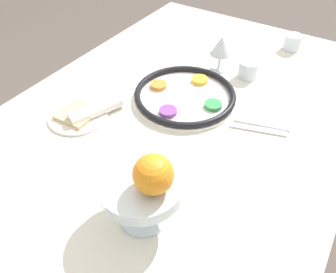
# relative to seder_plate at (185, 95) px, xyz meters

# --- Properties ---
(ground_plane) EXTENTS (8.00, 8.00, 0.00)m
(ground_plane) POSITION_rel_seder_plate_xyz_m (0.11, 0.02, -0.79)
(ground_plane) COLOR #564C47
(dining_table) EXTENTS (1.60, 1.01, 0.78)m
(dining_table) POSITION_rel_seder_plate_xyz_m (0.11, 0.02, -0.40)
(dining_table) COLOR silver
(dining_table) RESTS_ON ground_plane
(seder_plate) EXTENTS (0.33, 0.33, 0.03)m
(seder_plate) POSITION_rel_seder_plate_xyz_m (0.00, 0.00, 0.00)
(seder_plate) COLOR white
(seder_plate) RESTS_ON dining_table
(wine_glass) EXTENTS (0.08, 0.08, 0.13)m
(wine_glass) POSITION_rel_seder_plate_xyz_m (-0.23, 0.01, 0.08)
(wine_glass) COLOR silver
(wine_glass) RESTS_ON dining_table
(fruit_stand) EXTENTS (0.18, 0.18, 0.13)m
(fruit_stand) POSITION_rel_seder_plate_xyz_m (0.44, 0.15, 0.09)
(fruit_stand) COLOR silver
(fruit_stand) RESTS_ON dining_table
(orange_fruit) EXTENTS (0.08, 0.08, 0.08)m
(orange_fruit) POSITION_rel_seder_plate_xyz_m (0.44, 0.18, 0.16)
(orange_fruit) COLOR orange
(orange_fruit) RESTS_ON fruit_stand
(bread_plate) EXTENTS (0.18, 0.18, 0.02)m
(bread_plate) POSITION_rel_seder_plate_xyz_m (0.26, -0.23, -0.01)
(bread_plate) COLOR silver
(bread_plate) RESTS_ON dining_table
(napkin_roll) EXTENTS (0.18, 0.10, 0.04)m
(napkin_roll) POSITION_rel_seder_plate_xyz_m (0.22, -0.19, 0.01)
(napkin_roll) COLOR white
(napkin_roll) RESTS_ON dining_table
(cup_near) EXTENTS (0.07, 0.07, 0.06)m
(cup_near) POSITION_rel_seder_plate_xyz_m (-0.23, 0.12, 0.02)
(cup_near) COLOR silver
(cup_near) RESTS_ON dining_table
(cup_mid) EXTENTS (0.07, 0.07, 0.06)m
(cup_mid) POSITION_rel_seder_plate_xyz_m (-0.52, 0.19, 0.02)
(cup_mid) COLOR silver
(cup_mid) RESTS_ON dining_table
(fork_left) EXTENTS (0.06, 0.16, 0.01)m
(fork_left) POSITION_rel_seder_plate_xyz_m (-0.01, 0.26, -0.01)
(fork_left) COLOR silver
(fork_left) RESTS_ON dining_table
(fork_right) EXTENTS (0.07, 0.16, 0.01)m
(fork_right) POSITION_rel_seder_plate_xyz_m (0.02, 0.26, -0.01)
(fork_right) COLOR silver
(fork_right) RESTS_ON dining_table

